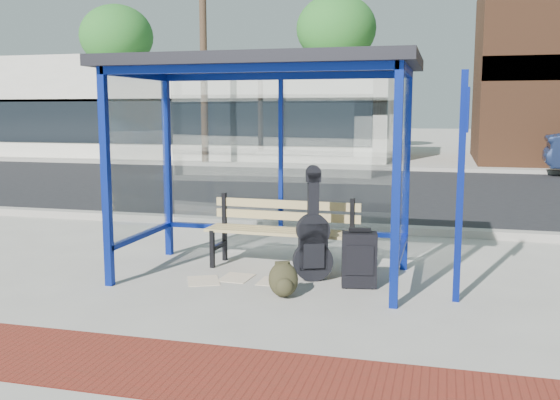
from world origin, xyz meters
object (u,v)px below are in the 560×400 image
(suitcase, at_px, (359,260))
(backpack, at_px, (284,280))
(bench, at_px, (283,228))
(guitar_bag, at_px, (313,241))

(suitcase, bearing_deg, backpack, -150.49)
(bench, bearing_deg, guitar_bag, -43.06)
(suitcase, height_order, backpack, suitcase)
(guitar_bag, bearing_deg, backpack, -124.22)
(bench, bearing_deg, suitcase, -28.35)
(guitar_bag, bearing_deg, suitcase, -34.17)
(bench, height_order, backpack, bench)
(bench, distance_m, suitcase, 1.16)
(guitar_bag, relative_size, suitcase, 1.88)
(bench, xyz_separation_m, guitar_bag, (0.46, -0.47, -0.04))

